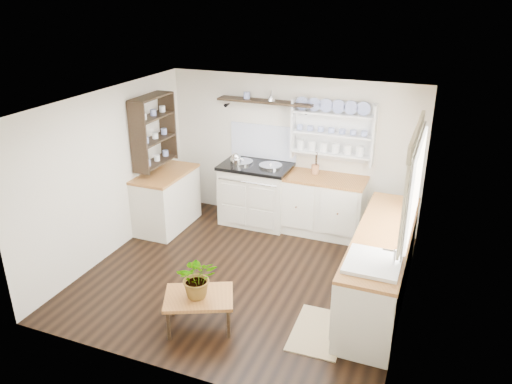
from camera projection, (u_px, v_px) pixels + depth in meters
floor at (245, 275)px, 6.57m from camera, size 4.00×3.80×0.01m
wall_back at (292, 151)px, 7.76m from camera, size 4.00×0.02×2.30m
wall_right at (413, 221)px, 5.45m from camera, size 0.02×3.80×2.30m
wall_left at (110, 174)px, 6.82m from camera, size 0.02×3.80×2.30m
ceiling at (243, 102)px, 5.69m from camera, size 4.00×3.80×0.01m
window at (414, 181)px, 5.44m from camera, size 0.08×1.55×1.22m
aga_cooker at (256, 193)px, 7.89m from camera, size 1.08×0.75×1.00m
back_cabinets at (322, 204)px, 7.57m from camera, size 1.27×0.63×0.90m
right_cabinets at (380, 266)px, 5.90m from camera, size 0.62×2.43×0.90m
belfast_sink at (372, 273)px, 5.13m from camera, size 0.55×0.60×0.45m
left_cabinets at (167, 199)px, 7.75m from camera, size 0.62×1.13×0.90m
plate_rack at (334, 130)px, 7.36m from camera, size 1.20×0.22×0.90m
high_shelf at (265, 102)px, 7.50m from camera, size 1.50×0.29×0.16m
left_shelving at (153, 130)px, 7.38m from camera, size 0.28×0.80×1.05m
kettle at (236, 160)px, 7.68m from camera, size 0.18×0.18×0.22m
utensil_crock at (315, 169)px, 7.49m from camera, size 0.12×0.12×0.14m
center_table at (199, 299)px, 5.46m from camera, size 0.89×0.79×0.40m
potted_plant at (198, 277)px, 5.35m from camera, size 0.56×0.53×0.48m
floor_rug at (318, 331)px, 5.49m from camera, size 0.58×0.87×0.02m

